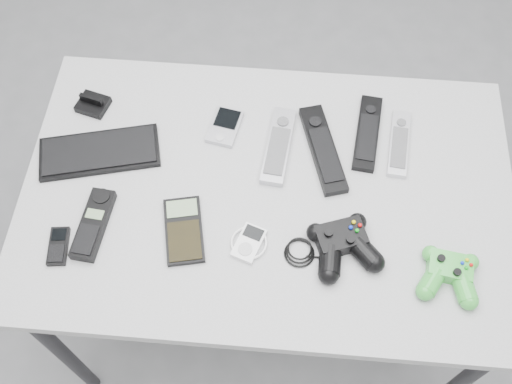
# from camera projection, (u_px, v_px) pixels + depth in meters

# --- Properties ---
(floor) EXTENTS (3.50, 3.50, 0.00)m
(floor) POSITION_uv_depth(u_px,v_px,m) (243.00, 299.00, 2.06)
(floor) COLOR slate
(floor) RESTS_ON ground
(desk) EXTENTS (1.14, 0.73, 0.77)m
(desk) POSITION_uv_depth(u_px,v_px,m) (267.00, 204.00, 1.45)
(desk) COLOR gray
(desk) RESTS_ON floor
(pda_keyboard) EXTENTS (0.30, 0.19, 0.02)m
(pda_keyboard) POSITION_uv_depth(u_px,v_px,m) (100.00, 152.00, 1.43)
(pda_keyboard) COLOR black
(pda_keyboard) RESTS_ON desk
(dock_bracket) EXTENTS (0.09, 0.08, 0.04)m
(dock_bracket) POSITION_uv_depth(u_px,v_px,m) (92.00, 102.00, 1.49)
(dock_bracket) COLOR black
(dock_bracket) RESTS_ON desk
(pda) EXTENTS (0.09, 0.12, 0.02)m
(pda) POSITION_uv_depth(u_px,v_px,m) (225.00, 126.00, 1.47)
(pda) COLOR #A5A5AC
(pda) RESTS_ON desk
(remote_silver_a) EXTENTS (0.08, 0.22, 0.02)m
(remote_silver_a) POSITION_uv_depth(u_px,v_px,m) (278.00, 145.00, 1.44)
(remote_silver_a) COLOR #A5A5AC
(remote_silver_a) RESTS_ON desk
(remote_black_a) EXTENTS (0.13, 0.25, 0.03)m
(remote_black_a) POSITION_uv_depth(u_px,v_px,m) (323.00, 149.00, 1.43)
(remote_black_a) COLOR black
(remote_black_a) RESTS_ON desk
(remote_black_b) EXTENTS (0.08, 0.22, 0.02)m
(remote_black_b) POSITION_uv_depth(u_px,v_px,m) (368.00, 133.00, 1.46)
(remote_black_b) COLOR black
(remote_black_b) RESTS_ON desk
(remote_silver_b) EXTENTS (0.06, 0.19, 0.02)m
(remote_silver_b) POSITION_uv_depth(u_px,v_px,m) (399.00, 143.00, 1.44)
(remote_silver_b) COLOR silver
(remote_silver_b) RESTS_ON desk
(mobile_phone) EXTENTS (0.05, 0.09, 0.02)m
(mobile_phone) POSITION_uv_depth(u_px,v_px,m) (58.00, 246.00, 1.31)
(mobile_phone) COLOR black
(mobile_phone) RESTS_ON desk
(cordless_handset) EXTENTS (0.07, 0.18, 0.03)m
(cordless_handset) POSITION_uv_depth(u_px,v_px,m) (93.00, 224.00, 1.33)
(cordless_handset) COLOR black
(cordless_handset) RESTS_ON desk
(calculator) EXTENTS (0.11, 0.18, 0.02)m
(calculator) POSITION_uv_depth(u_px,v_px,m) (184.00, 230.00, 1.33)
(calculator) COLOR black
(calculator) RESTS_ON desk
(mp3_player) EXTENTS (0.11, 0.11, 0.02)m
(mp3_player) POSITION_uv_depth(u_px,v_px,m) (249.00, 243.00, 1.31)
(mp3_player) COLOR white
(mp3_player) RESTS_ON desk
(controller_black) EXTENTS (0.29, 0.23, 0.05)m
(controller_black) POSITION_uv_depth(u_px,v_px,m) (343.00, 243.00, 1.29)
(controller_black) COLOR black
(controller_black) RESTS_ON desk
(controller_green) EXTENTS (0.15, 0.16, 0.04)m
(controller_green) POSITION_uv_depth(u_px,v_px,m) (450.00, 273.00, 1.26)
(controller_green) COLOR green
(controller_green) RESTS_ON desk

